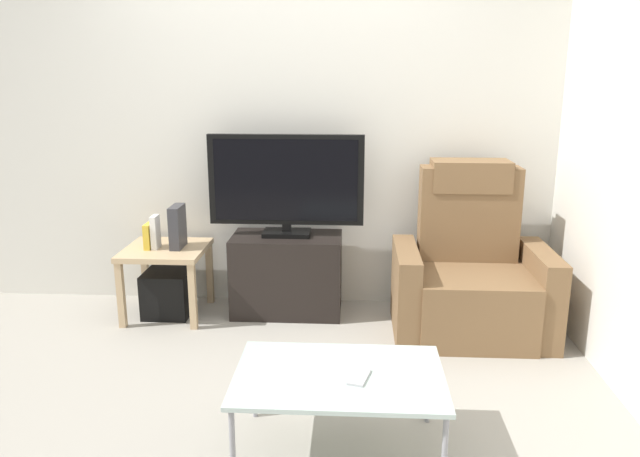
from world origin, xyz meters
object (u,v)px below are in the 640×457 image
object	(u,v)px
book_middle	(155,232)
cell_phone	(359,377)
game_console	(177,227)
coffee_table	(339,379)
tv_stand	(287,274)
subwoofer_box	(168,293)
side_table	(166,258)
book_leftmost	(149,236)
television	(286,183)
recliner_armchair	(471,274)

from	to	relation	value
book_middle	cell_phone	size ratio (longest dim) A/B	1.50
game_console	coffee_table	xyz separation A→B (m)	(1.13, -1.54, -0.27)
tv_stand	cell_phone	world-z (taller)	tv_stand
subwoofer_box	book_middle	distance (m)	0.44
tv_stand	subwoofer_box	size ratio (longest dim) A/B	2.41
side_table	book_middle	xyz separation A→B (m)	(-0.05, -0.02, 0.19)
side_table	subwoofer_box	distance (m)	0.25
book_leftmost	game_console	world-z (taller)	game_console
subwoofer_box	side_table	bearing A→B (deg)	123.69
subwoofer_box	game_console	distance (m)	0.48
game_console	side_table	bearing A→B (deg)	-173.66
subwoofer_box	book_middle	xyz separation A→B (m)	(-0.05, -0.02, 0.44)
book_leftmost	coffee_table	xyz separation A→B (m)	(1.32, -1.51, -0.21)
television	subwoofer_box	world-z (taller)	television
side_table	cell_phone	xyz separation A→B (m)	(1.31, -1.56, -0.02)
recliner_armchair	cell_phone	bearing A→B (deg)	-111.40
tv_stand	recliner_armchair	bearing A→B (deg)	-10.35
book_middle	cell_phone	world-z (taller)	book_middle
television	recliner_armchair	size ratio (longest dim) A/B	0.97
side_table	coffee_table	distance (m)	1.96
game_console	tv_stand	bearing A→B (deg)	6.34
recliner_armchair	book_leftmost	xyz separation A→B (m)	(-2.13, 0.11, 0.19)
recliner_armchair	game_console	xyz separation A→B (m)	(-1.94, 0.14, 0.25)
book_middle	cell_phone	xyz separation A→B (m)	(1.36, -1.54, -0.21)
television	coffee_table	distance (m)	1.78
side_table	book_leftmost	world-z (taller)	book_leftmost
recliner_armchair	book_middle	distance (m)	2.10
recliner_armchair	side_table	size ratio (longest dim) A/B	2.00
tv_stand	recliner_armchair	world-z (taller)	recliner_armchair
subwoofer_box	cell_phone	bearing A→B (deg)	-50.04
tv_stand	side_table	distance (m)	0.83
tv_stand	book_leftmost	bearing A→B (deg)	-173.11
tv_stand	book_leftmost	size ratio (longest dim) A/B	4.41
side_table	book_middle	bearing A→B (deg)	-159.64
television	book_leftmost	xyz separation A→B (m)	(-0.92, -0.13, -0.35)
book_leftmost	game_console	distance (m)	0.20
coffee_table	side_table	bearing A→B (deg)	128.66
subwoofer_box	coffee_table	world-z (taller)	coffee_table
side_table	book_leftmost	distance (m)	0.19
book_leftmost	cell_phone	distance (m)	2.10
side_table	subwoofer_box	size ratio (longest dim) A/B	1.74
book_leftmost	cell_phone	xyz separation A→B (m)	(1.41, -1.54, -0.18)
tv_stand	game_console	size ratio (longest dim) A/B	2.60
book_middle	side_table	bearing A→B (deg)	20.36
tv_stand	coffee_table	distance (m)	1.67
recliner_armchair	coffee_table	distance (m)	1.62
recliner_armchair	tv_stand	bearing A→B (deg)	175.05
tv_stand	television	bearing A→B (deg)	90.00
recliner_armchair	book_leftmost	world-z (taller)	recliner_armchair
subwoofer_box	tv_stand	bearing A→B (deg)	6.34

